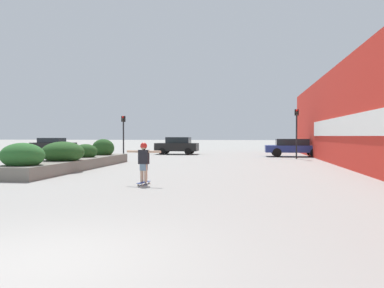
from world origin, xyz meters
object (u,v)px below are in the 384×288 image
skateboarder (144,158)px  car_center_right (177,145)px  traffic_light_left (123,129)px  skateboard (144,183)px  traffic_light_right (297,125)px  car_rightmost (294,147)px  car_leftmost (53,145)px

skateboarder → car_center_right: car_center_right is taller
traffic_light_left → skateboarder: bearing=-68.5°
skateboard → skateboarder: 0.84m
skateboarder → traffic_light_right: 17.28m
skateboarder → traffic_light_right: bearing=76.2°
car_center_right → car_rightmost: size_ratio=0.82×
car_leftmost → car_rightmost: bearing=81.6°
car_rightmost → traffic_light_left: (-13.22, -3.22, 1.44)m
car_leftmost → traffic_light_right: size_ratio=1.16×
car_center_right → traffic_light_left: bearing=150.7°
car_leftmost → car_rightmost: (22.79, -3.38, -0.01)m
skateboard → traffic_light_right: 17.37m
skateboard → car_rightmost: size_ratio=0.17×
skateboarder → car_center_right: (-2.94, 21.17, -0.11)m
car_rightmost → traffic_light_left: bearing=-76.3°
car_center_right → traffic_light_left: 6.63m
car_center_right → traffic_light_left: size_ratio=1.18×
car_center_right → car_rightmost: (10.06, -2.44, -0.03)m
car_center_right → car_rightmost: bearing=-103.6°
car_center_right → car_leftmost: bearing=85.7°
car_leftmost → skateboard: bearing=35.3°
car_leftmost → car_rightmost: 23.04m
car_center_right → traffic_light_right: size_ratio=1.05×
car_leftmost → traffic_light_left: size_ratio=1.30×
car_rightmost → traffic_light_left: 13.69m
skateboard → skateboarder: (-0.00, -0.00, 0.84)m
car_leftmost → traffic_light_left: 11.71m
skateboarder → car_rightmost: size_ratio=0.29×
car_rightmost → traffic_light_right: traffic_light_right is taller
skateboard → traffic_light_right: bearing=76.2°
skateboard → car_rightmost: car_rightmost is taller
skateboard → skateboarder: size_ratio=0.60×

